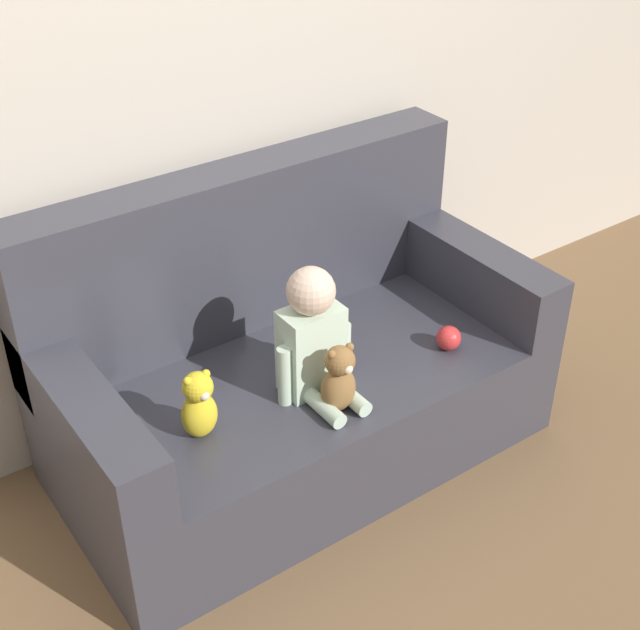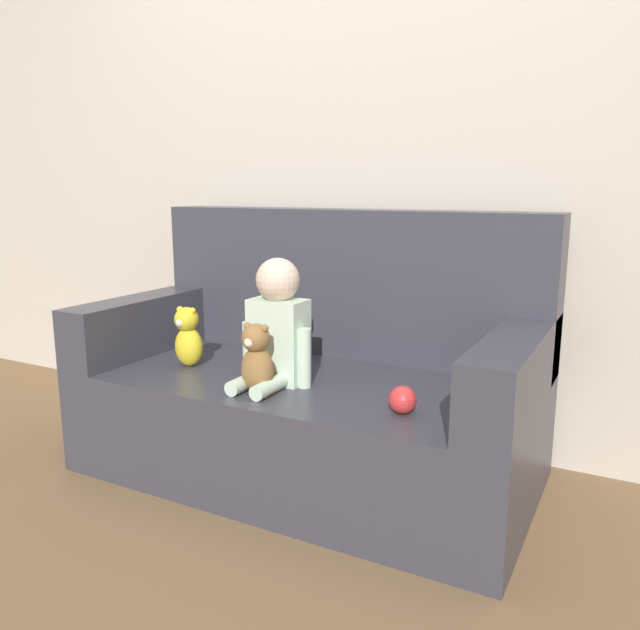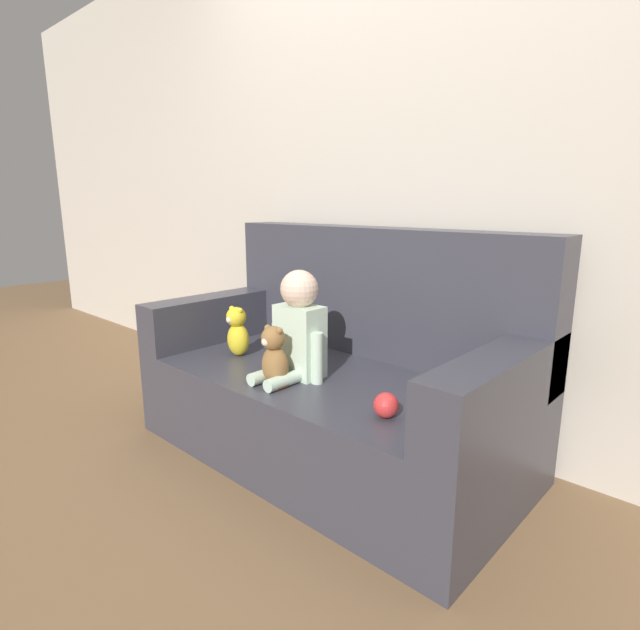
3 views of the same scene
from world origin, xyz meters
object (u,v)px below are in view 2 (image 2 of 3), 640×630
plush_toy_side (188,337)px  toy_ball (403,400)px  person_baby (277,327)px  teddy_bear_brown (257,360)px  couch (316,383)px

plush_toy_side → toy_ball: plush_toy_side is taller
person_baby → teddy_bear_brown: (0.00, -0.13, -0.08)m
toy_ball → person_baby: bearing=170.2°
person_baby → toy_ball: bearing=-9.8°
couch → teddy_bear_brown: (-0.04, -0.34, 0.17)m
couch → plush_toy_side: (-0.44, -0.20, 0.17)m
plush_toy_side → toy_ball: size_ratio=2.71×
teddy_bear_brown → toy_ball: 0.50m
teddy_bear_brown → plush_toy_side: (-0.40, 0.14, 0.00)m
couch → person_baby: bearing=-100.3°
plush_toy_side → toy_ball: bearing=-6.0°
person_baby → teddy_bear_brown: size_ratio=1.84×
teddy_bear_brown → toy_ball: size_ratio=2.78×
teddy_bear_brown → couch: bearing=84.1°
teddy_bear_brown → plush_toy_side: bearing=160.9°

